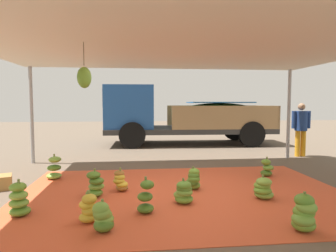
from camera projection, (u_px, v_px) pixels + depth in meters
name	position (u px, v px, depth m)	size (l,w,h in m)	color
ground_plane	(167.00, 162.00, 8.55)	(40.00, 40.00, 0.00)	brown
tarp_orange	(184.00, 193.00, 5.58)	(6.13, 4.24, 0.01)	#D1512D
tent_canopy	(185.00, 46.00, 5.29)	(8.00, 7.00, 2.78)	#9EA0A5
banana_bunch_0	(89.00, 209.00, 4.21)	(0.36, 0.36, 0.45)	gold
banana_bunch_2	(95.00, 185.00, 5.37)	(0.44, 0.45, 0.51)	#518428
banana_bunch_3	(184.00, 193.00, 5.02)	(0.43, 0.44, 0.42)	#60932D
banana_bunch_4	(120.00, 181.00, 5.71)	(0.38, 0.35, 0.45)	#996628
banana_bunch_5	(103.00, 217.00, 3.90)	(0.38, 0.38, 0.43)	#477523
banana_bunch_6	(267.00, 168.00, 6.86)	(0.37, 0.37, 0.45)	#477523
banana_bunch_7	(146.00, 198.00, 4.55)	(0.32, 0.32, 0.56)	#477523
banana_bunch_8	(263.00, 189.00, 5.24)	(0.48, 0.47, 0.42)	#75A83D
banana_bunch_9	(19.00, 200.00, 4.45)	(0.42, 0.42, 0.55)	#518428
banana_bunch_10	(193.00, 180.00, 5.79)	(0.37, 0.37, 0.46)	#60932D
banana_bunch_11	(54.00, 169.00, 6.60)	(0.44, 0.44, 0.56)	#75A83D
banana_bunch_12	(304.00, 214.00, 3.89)	(0.44, 0.45, 0.53)	#60932D
cargo_truck_main	(181.00, 115.00, 12.37)	(6.85, 2.67, 2.40)	#2D2D2D
worker_0	(301.00, 125.00, 9.45)	(0.62, 0.38, 1.70)	orange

